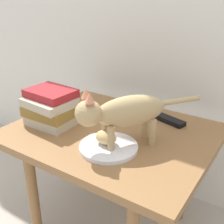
{
  "coord_description": "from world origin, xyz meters",
  "views": [
    {
      "loc": [
        0.56,
        -0.84,
        1.04
      ],
      "look_at": [
        0.0,
        0.0,
        0.6
      ],
      "focal_mm": 45.49,
      "sensor_mm": 36.0,
      "label": 1
    }
  ],
  "objects_px": {
    "bread_roll": "(106,137)",
    "tv_remote": "(168,120)",
    "side_table": "(112,145)",
    "plate": "(109,147)",
    "cat": "(123,112)",
    "book_stack": "(51,107)"
  },
  "relations": [
    {
      "from": "bread_roll",
      "to": "tv_remote",
      "type": "distance_m",
      "value": 0.34
    },
    {
      "from": "side_table",
      "to": "plate",
      "type": "distance_m",
      "value": 0.16
    },
    {
      "from": "cat",
      "to": "bread_roll",
      "type": "bearing_deg",
      "value": -137.62
    },
    {
      "from": "plate",
      "to": "book_stack",
      "type": "height_order",
      "value": "book_stack"
    },
    {
      "from": "side_table",
      "to": "cat",
      "type": "height_order",
      "value": "cat"
    },
    {
      "from": "cat",
      "to": "tv_remote",
      "type": "relative_size",
      "value": 2.69
    },
    {
      "from": "bread_roll",
      "to": "side_table",
      "type": "bearing_deg",
      "value": 114.03
    },
    {
      "from": "tv_remote",
      "to": "bread_roll",
      "type": "bearing_deg",
      "value": -92.91
    },
    {
      "from": "side_table",
      "to": "book_stack",
      "type": "xyz_separation_m",
      "value": [
        -0.24,
        -0.09,
        0.14
      ]
    },
    {
      "from": "side_table",
      "to": "cat",
      "type": "xyz_separation_m",
      "value": [
        0.1,
        -0.08,
        0.2
      ]
    },
    {
      "from": "book_stack",
      "to": "plate",
      "type": "bearing_deg",
      "value": -6.87
    },
    {
      "from": "book_stack",
      "to": "bread_roll",
      "type": "bearing_deg",
      "value": -6.32
    },
    {
      "from": "cat",
      "to": "book_stack",
      "type": "distance_m",
      "value": 0.35
    },
    {
      "from": "tv_remote",
      "to": "side_table",
      "type": "bearing_deg",
      "value": -113.47
    },
    {
      "from": "side_table",
      "to": "bread_roll",
      "type": "relative_size",
      "value": 9.82
    },
    {
      "from": "plate",
      "to": "tv_remote",
      "type": "relative_size",
      "value": 1.39
    },
    {
      "from": "plate",
      "to": "cat",
      "type": "distance_m",
      "value": 0.14
    },
    {
      "from": "side_table",
      "to": "book_stack",
      "type": "relative_size",
      "value": 3.8
    },
    {
      "from": "plate",
      "to": "book_stack",
      "type": "relative_size",
      "value": 1.01
    },
    {
      "from": "plate",
      "to": "bread_roll",
      "type": "bearing_deg",
      "value": 162.1
    },
    {
      "from": "plate",
      "to": "bread_roll",
      "type": "relative_size",
      "value": 2.61
    },
    {
      "from": "side_table",
      "to": "bread_roll",
      "type": "bearing_deg",
      "value": -65.97
    }
  ]
}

